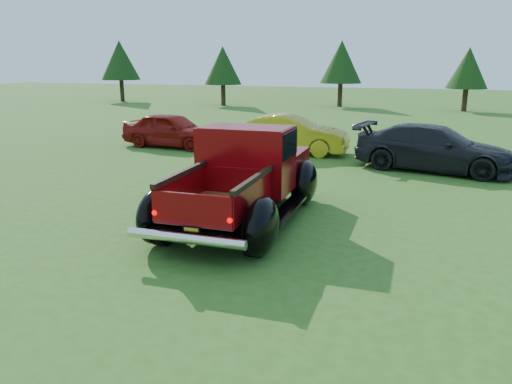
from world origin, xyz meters
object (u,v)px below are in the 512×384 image
tree_west (223,66)px  show_car_grey (434,148)px  tree_mid_left (341,62)px  tree_mid_right (468,68)px  show_car_red (172,130)px  show_car_yellow (290,134)px  tree_far_west (120,60)px  pickup_truck (247,175)px

tree_west → show_car_grey: (15.73, -20.60, -2.38)m
tree_mid_left → tree_mid_right: tree_mid_left is taller
show_car_red → show_car_yellow: size_ratio=0.93×
tree_far_west → show_car_red: size_ratio=1.25×
show_car_yellow → show_car_grey: size_ratio=0.88×
tree_far_west → show_car_yellow: 28.81m
pickup_truck → show_car_red: (-6.13, 8.03, -0.27)m
tree_mid_left → show_car_grey: size_ratio=0.99×
show_car_red → show_car_yellow: 5.00m
show_car_red → show_car_yellow: (5.00, 0.15, 0.02)m
tree_mid_left → show_car_red: tree_mid_left is taller
tree_far_west → show_car_grey: size_ratio=1.03×
tree_mid_left → show_car_red: size_ratio=1.20×
show_car_yellow → tree_far_west: bearing=43.7°
show_car_grey → tree_far_west: bearing=61.9°
show_car_grey → tree_mid_right: bearing=5.9°
tree_west → tree_far_west: bearing=174.3°
show_car_grey → tree_west: bearing=49.3°
tree_mid_right → show_car_red: (-12.50, -20.20, -2.26)m
tree_mid_right → tree_west: bearing=-176.8°
show_car_grey → tree_mid_left: bearing=28.5°
pickup_truck → show_car_grey: 7.80m
tree_west → tree_mid_right: (18.00, 1.00, -0.14)m
tree_mid_right → pickup_truck: size_ratio=0.78×
tree_far_west → tree_west: tree_far_west is taller
tree_far_west → tree_west: (10.00, -1.00, -0.41)m
tree_far_west → pickup_truck: bearing=-52.5°
tree_mid_left → pickup_truck: size_ratio=0.89×
tree_far_west → show_car_red: (15.50, -20.20, -2.81)m
tree_west → show_car_grey: tree_west is taller
tree_mid_right → tree_far_west: bearing=180.0°
tree_far_west → tree_west: 10.06m
tree_mid_left → show_car_yellow: tree_mid_left is taller
tree_mid_left → show_car_red: bearing=-99.4°
tree_west → pickup_truck: size_ratio=0.82×
tree_mid_left → pickup_truck: tree_mid_left is taller
tree_far_west → show_car_yellow: tree_far_west is taller
tree_west → show_car_yellow: tree_west is taller
tree_west → show_car_red: tree_west is taller
tree_mid_left → pickup_truck: (2.63, -29.23, -2.40)m
tree_mid_right → show_car_grey: 21.83m
tree_west → show_car_red: size_ratio=1.11×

